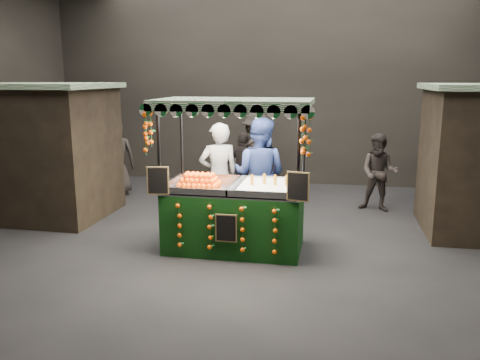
# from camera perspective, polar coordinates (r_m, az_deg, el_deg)

# --- Properties ---
(ground) EXTENTS (12.00, 12.00, 0.00)m
(ground) POSITION_cam_1_polar(r_m,az_deg,el_deg) (8.19, 0.60, -7.51)
(ground) COLOR black
(ground) RESTS_ON ground
(market_hall) EXTENTS (12.10, 10.10, 5.05)m
(market_hall) POSITION_cam_1_polar(r_m,az_deg,el_deg) (7.75, 0.66, 16.80)
(market_hall) COLOR black
(market_hall) RESTS_ON ground
(neighbour_stall_left) EXTENTS (3.00, 2.20, 2.60)m
(neighbour_stall_left) POSITION_cam_1_polar(r_m,az_deg,el_deg) (10.47, -22.72, 3.23)
(neighbour_stall_left) COLOR black
(neighbour_stall_left) RESTS_ON ground
(juice_stall) EXTENTS (2.46, 1.45, 2.39)m
(juice_stall) POSITION_cam_1_polar(r_m,az_deg,el_deg) (7.77, -0.63, -2.85)
(juice_stall) COLOR black
(juice_stall) RESTS_ON ground
(vendor_grey) EXTENTS (0.83, 0.71, 1.93)m
(vendor_grey) POSITION_cam_1_polar(r_m,az_deg,el_deg) (8.78, -2.47, 0.38)
(vendor_grey) COLOR slate
(vendor_grey) RESTS_ON ground
(vendor_blue) EXTENTS (1.12, 0.95, 2.03)m
(vendor_blue) POSITION_cam_1_polar(r_m,az_deg,el_deg) (8.71, 2.27, 0.60)
(vendor_blue) COLOR navy
(vendor_blue) RESTS_ON ground
(shopper_0) EXTENTS (0.63, 0.48, 1.55)m
(shopper_0) POSITION_cam_1_polar(r_m,az_deg,el_deg) (9.72, 1.76, 0.35)
(shopper_0) COLOR #282220
(shopper_0) RESTS_ON ground
(shopper_1) EXTENTS (0.90, 0.78, 1.59)m
(shopper_1) POSITION_cam_1_polar(r_m,az_deg,el_deg) (10.43, 15.80, 0.83)
(shopper_1) COLOR #2C2624
(shopper_1) RESTS_ON ground
(shopper_2) EXTENTS (0.99, 0.68, 1.56)m
(shopper_2) POSITION_cam_1_polar(r_m,az_deg,el_deg) (10.52, 0.42, 1.29)
(shopper_2) COLOR black
(shopper_2) RESTS_ON ground
(shopper_3) EXTENTS (1.44, 1.27, 1.94)m
(shopper_3) POSITION_cam_1_polar(r_m,az_deg,el_deg) (11.20, 1.85, 2.91)
(shopper_3) COLOR black
(shopper_3) RESTS_ON ground
(shopper_4) EXTENTS (1.06, 0.98, 1.82)m
(shopper_4) POSITION_cam_1_polar(r_m,az_deg,el_deg) (11.75, -14.26, 2.69)
(shopper_4) COLOR #2B2623
(shopper_4) RESTS_ON ground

